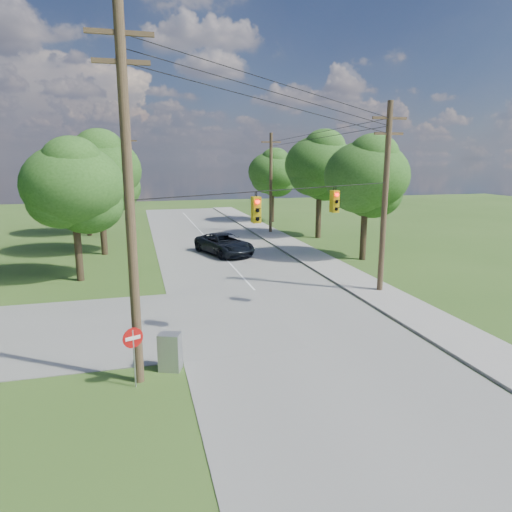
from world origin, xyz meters
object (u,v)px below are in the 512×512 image
object	(u,v)px
pole_north_e	(271,183)
control_cabinet	(170,352)
pole_sw	(129,199)
do_not_enter_sign	(133,344)
pole_north_w	(128,185)
pole_ne	(385,196)
car_main_north	(224,244)

from	to	relation	value
pole_north_e	control_cabinet	world-z (taller)	pole_north_e
pole_sw	do_not_enter_sign	xyz separation A→B (m)	(-0.13, -0.40, -4.68)
pole_north_e	pole_north_w	world-z (taller)	same
do_not_enter_sign	pole_north_e	bearing A→B (deg)	43.30
pole_ne	control_cabinet	bearing A→B (deg)	-150.55
pole_north_e	do_not_enter_sign	xyz separation A→B (m)	(-13.63, -30.00, -3.58)
control_cabinet	do_not_enter_sign	distance (m)	1.80
car_main_north	control_cabinet	distance (m)	20.29
pole_north_e	pole_north_w	bearing A→B (deg)	180.00
pole_north_w	car_main_north	distance (m)	12.71
control_cabinet	do_not_enter_sign	xyz separation A→B (m)	(-1.23, -1.00, 0.86)
pole_sw	pole_north_e	size ratio (longest dim) A/B	1.20
pole_north_e	do_not_enter_sign	world-z (taller)	pole_north_e
pole_north_w	pole_north_e	bearing A→B (deg)	0.00
pole_sw	car_main_north	world-z (taller)	pole_sw
pole_north_w	control_cabinet	world-z (taller)	pole_north_w
pole_north_w	pole_sw	bearing A→B (deg)	-89.23
pole_sw	control_cabinet	size ratio (longest dim) A/B	8.67
car_main_north	control_cabinet	size ratio (longest dim) A/B	4.29
pole_north_e	car_main_north	size ratio (longest dim) A/B	1.68
pole_sw	pole_ne	size ratio (longest dim) A/B	1.14
car_main_north	pole_north_w	bearing A→B (deg)	107.85
pole_north_e	do_not_enter_sign	size ratio (longest dim) A/B	4.76
pole_ne	car_main_north	bearing A→B (deg)	118.13
car_main_north	do_not_enter_sign	xyz separation A→B (m)	(-6.97, -20.46, 0.69)
car_main_north	do_not_enter_sign	distance (m)	21.63
pole_sw	car_main_north	xyz separation A→B (m)	(6.84, 20.06, -5.37)
pole_north_e	car_main_north	world-z (taller)	pole_north_e
pole_sw	pole_ne	xyz separation A→B (m)	(13.50, 7.60, -0.76)
pole_north_w	car_main_north	xyz separation A→B (m)	(7.24, -9.54, -4.28)
do_not_enter_sign	car_main_north	bearing A→B (deg)	48.94
control_cabinet	pole_north_w	bearing A→B (deg)	114.25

